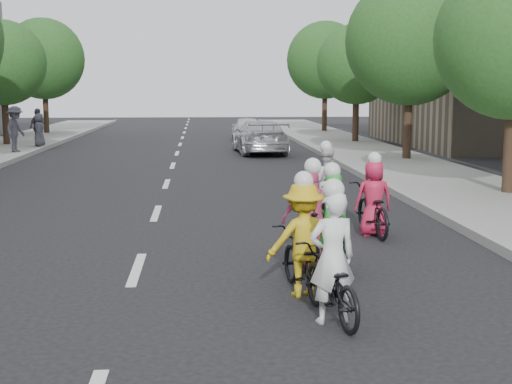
{
  "coord_description": "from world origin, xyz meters",
  "views": [
    {
      "loc": [
        0.99,
        -10.78,
        2.75
      ],
      "look_at": [
        1.94,
        1.26,
        1.0
      ],
      "focal_mm": 50.0,
      "sensor_mm": 36.0,
      "label": 1
    }
  ],
  "objects": [
    {
      "name": "spectator_1",
      "position": [
        -6.46,
        22.78,
        1.01
      ],
      "size": [
        0.8,
        1.09,
        1.72
      ],
      "primitive_type": "imported",
      "rotation": [
        0.0,
        0.0,
        1.15
      ],
      "color": "#4C4D58",
      "rests_on": "sidewalk_left"
    },
    {
      "name": "follow_car_lead",
      "position": [
        3.54,
        19.65,
        0.71
      ],
      "size": [
        2.33,
        5.04,
        1.43
      ],
      "primitive_type": "imported",
      "rotation": [
        0.0,
        0.0,
        3.21
      ],
      "color": "#B1B2B6",
      "rests_on": "ground"
    },
    {
      "name": "spectator_2",
      "position": [
        -6.3,
        22.41,
        0.9
      ],
      "size": [
        0.55,
        0.78,
        1.51
      ],
      "primitive_type": "imported",
      "rotation": [
        0.0,
        0.0,
        1.67
      ],
      "color": "#4D4B58",
      "rests_on": "sidewalk_left"
    },
    {
      "name": "tree_r_2",
      "position": [
        8.8,
        24.6,
        3.96
      ],
      "size": [
        4.0,
        4.0,
        5.97
      ],
      "color": "black",
      "rests_on": "ground"
    },
    {
      "name": "spectator_0",
      "position": [
        -6.62,
        19.47,
        1.1
      ],
      "size": [
        0.96,
        1.36,
        1.9
      ],
      "primitive_type": "imported",
      "rotation": [
        0.0,
        0.0,
        1.35
      ],
      "color": "#4B4955",
      "rests_on": "sidewalk_left"
    },
    {
      "name": "tree_r_3",
      "position": [
        8.8,
        33.6,
        4.52
      ],
      "size": [
        4.8,
        4.8,
        6.93
      ],
      "color": "black",
      "rests_on": "ground"
    },
    {
      "name": "cyclist_2",
      "position": [
        2.98,
        -0.14,
        0.6
      ],
      "size": [
        0.76,
        1.82,
        1.66
      ],
      "rotation": [
        0.0,
        0.0,
        3.29
      ],
      "color": "black",
      "rests_on": "ground"
    },
    {
      "name": "cyclist_4",
      "position": [
        2.35,
        -1.52,
        0.61
      ],
      "size": [
        1.07,
        1.74,
        1.68
      ],
      "rotation": [
        0.0,
        0.0,
        3.31
      ],
      "color": "black",
      "rests_on": "ground"
    },
    {
      "name": "ground",
      "position": [
        0.0,
        0.0,
        0.0
      ],
      "size": [
        120.0,
        120.0,
        0.0
      ],
      "primitive_type": "plane",
      "color": "black",
      "rests_on": "ground"
    },
    {
      "name": "sidewalk_right",
      "position": [
        8.0,
        10.0,
        0.07
      ],
      "size": [
        4.0,
        80.0,
        0.15
      ],
      "primitive_type": "cube",
      "color": "gray",
      "rests_on": "ground"
    },
    {
      "name": "tree_l_4",
      "position": [
        -8.2,
        24.0,
        3.96
      ],
      "size": [
        4.0,
        4.0,
        5.97
      ],
      "color": "black",
      "rests_on": "ground"
    },
    {
      "name": "cyclist_1",
      "position": [
        3.71,
        4.5,
        0.58
      ],
      "size": [
        0.94,
        1.91,
        1.64
      ],
      "rotation": [
        0.0,
        0.0,
        2.97
      ],
      "color": "black",
      "rests_on": "ground"
    },
    {
      "name": "follow_car_trail",
      "position": [
        3.51,
        27.36,
        0.65
      ],
      "size": [
        1.57,
        3.83,
        1.3
      ],
      "primitive_type": "imported",
      "rotation": [
        0.0,
        0.0,
        3.15
      ],
      "color": "silver",
      "rests_on": "ground"
    },
    {
      "name": "cyclist_0",
      "position": [
        2.68,
        -0.18,
        0.63
      ],
      "size": [
        0.93,
        1.54,
        1.73
      ],
      "rotation": [
        0.0,
        0.0,
        3.16
      ],
      "color": "black",
      "rests_on": "ground"
    },
    {
      "name": "cyclist_3",
      "position": [
        2.53,
        -2.63,
        0.55
      ],
      "size": [
        0.89,
        1.75,
        1.73
      ],
      "rotation": [
        0.0,
        0.0,
        3.33
      ],
      "color": "black",
      "rests_on": "ground"
    },
    {
      "name": "curb_right",
      "position": [
        6.05,
        10.0,
        0.09
      ],
      "size": [
        0.18,
        80.0,
        0.18
      ],
      "primitive_type": "cube",
      "color": "#999993",
      "rests_on": "ground"
    },
    {
      "name": "tree_l_5",
      "position": [
        -8.2,
        33.0,
        4.52
      ],
      "size": [
        4.8,
        4.8,
        6.93
      ],
      "color": "black",
      "rests_on": "ground"
    },
    {
      "name": "cyclist_5",
      "position": [
        4.24,
        2.31,
        0.56
      ],
      "size": [
        0.75,
        1.87,
        1.59
      ],
      "rotation": [
        0.0,
        0.0,
        3.2
      ],
      "color": "black",
      "rests_on": "ground"
    },
    {
      "name": "tree_r_1",
      "position": [
        8.8,
        15.6,
        4.52
      ],
      "size": [
        4.8,
        4.8,
        6.93
      ],
      "color": "black",
      "rests_on": "ground"
    },
    {
      "name": "bldg_se",
      "position": [
        16.0,
        24.0,
        4.0
      ],
      "size": [
        10.0,
        14.0,
        8.0
      ],
      "primitive_type": "cube",
      "color": "gray",
      "rests_on": "ground"
    }
  ]
}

